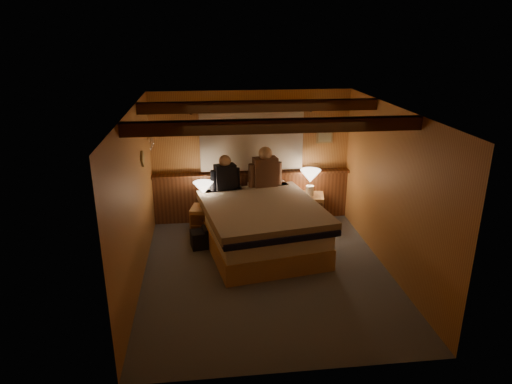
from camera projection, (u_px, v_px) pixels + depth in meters
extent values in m
plane|color=#4C525B|center=(267.00, 272.00, 6.75)|extent=(4.20, 4.20, 0.00)
plane|color=tan|center=(268.00, 110.00, 5.94)|extent=(4.20, 4.20, 0.00)
plane|color=#C89147|center=(251.00, 157.00, 8.31)|extent=(3.60, 0.00, 3.60)
plane|color=#C89147|center=(135.00, 202.00, 6.15)|extent=(0.00, 4.20, 4.20)
plane|color=#C89147|center=(391.00, 191.00, 6.54)|extent=(0.00, 4.20, 4.20)
plane|color=#C89147|center=(298.00, 271.00, 4.38)|extent=(3.60, 0.00, 3.60)
cube|color=brown|center=(252.00, 197.00, 8.51)|extent=(3.60, 0.12, 0.90)
cube|color=brown|center=(252.00, 173.00, 8.29)|extent=(3.60, 0.22, 0.04)
cylinder|color=#422310|center=(252.00, 111.00, 7.95)|extent=(2.10, 0.05, 0.05)
sphere|color=#422310|center=(191.00, 112.00, 7.84)|extent=(0.08, 0.08, 0.08)
sphere|color=#422310|center=(311.00, 110.00, 8.07)|extent=(0.08, 0.08, 0.08)
cube|color=silver|center=(252.00, 142.00, 8.15)|extent=(1.85, 0.08, 1.05)
cube|color=#422310|center=(275.00, 126.00, 5.41)|extent=(3.60, 0.15, 0.16)
cube|color=#422310|center=(260.00, 106.00, 6.82)|extent=(3.60, 0.15, 0.16)
cylinder|color=white|center=(149.00, 136.00, 7.47)|extent=(0.03, 0.55, 0.03)
torus|color=white|center=(151.00, 145.00, 7.37)|extent=(0.01, 0.21, 0.21)
torus|color=white|center=(152.00, 142.00, 7.59)|extent=(0.01, 0.21, 0.21)
cube|color=#A58B52|center=(325.00, 136.00, 8.32)|extent=(0.30, 0.03, 0.25)
cube|color=beige|center=(325.00, 137.00, 8.31)|extent=(0.24, 0.01, 0.19)
cube|color=tan|center=(260.00, 237.00, 7.51)|extent=(2.03, 2.48, 0.33)
cube|color=white|center=(260.00, 220.00, 7.41)|extent=(1.98, 2.43, 0.27)
cube|color=black|center=(265.00, 217.00, 7.10)|extent=(2.01, 2.05, 0.09)
cube|color=#B87E84|center=(262.00, 209.00, 7.21)|extent=(2.09, 2.27, 0.13)
cube|color=white|center=(223.00, 193.00, 8.00)|extent=(0.72, 0.49, 0.18)
cube|color=white|center=(268.00, 188.00, 8.23)|extent=(0.72, 0.49, 0.18)
cube|color=tan|center=(205.00, 221.00, 7.91)|extent=(0.54, 0.51, 0.51)
cube|color=brown|center=(203.00, 220.00, 7.69)|extent=(0.41, 0.11, 0.18)
cube|color=brown|center=(203.00, 231.00, 7.75)|extent=(0.41, 0.11, 0.18)
cylinder|color=white|center=(203.00, 220.00, 7.69)|extent=(0.04, 0.04, 0.03)
cylinder|color=white|center=(203.00, 231.00, 7.75)|extent=(0.04, 0.04, 0.03)
cube|color=tan|center=(309.00, 209.00, 8.37)|extent=(0.59, 0.55, 0.56)
cube|color=brown|center=(309.00, 208.00, 8.13)|extent=(0.45, 0.11, 0.20)
cube|color=brown|center=(309.00, 219.00, 8.20)|extent=(0.45, 0.11, 0.20)
cylinder|color=white|center=(309.00, 208.00, 8.13)|extent=(0.04, 0.04, 0.03)
cylinder|color=white|center=(309.00, 219.00, 8.20)|extent=(0.04, 0.04, 0.03)
cylinder|color=silver|center=(204.00, 202.00, 7.81)|extent=(0.13, 0.13, 0.17)
cylinder|color=white|center=(204.00, 196.00, 7.77)|extent=(0.02, 0.02, 0.09)
cone|color=beige|center=(203.00, 188.00, 7.73)|extent=(0.34, 0.34, 0.21)
cylinder|color=silver|center=(310.00, 191.00, 8.21)|extent=(0.14, 0.14, 0.18)
cylinder|color=white|center=(310.00, 184.00, 8.17)|extent=(0.02, 0.02, 0.10)
cone|color=beige|center=(310.00, 176.00, 8.12)|extent=(0.37, 0.37, 0.23)
cube|color=black|center=(225.00, 178.00, 7.86)|extent=(0.40, 0.29, 0.47)
cylinder|color=black|center=(214.00, 181.00, 7.80)|extent=(0.11, 0.11, 0.38)
cylinder|color=black|center=(237.00, 179.00, 7.94)|extent=(0.11, 0.11, 0.38)
sphere|color=tan|center=(225.00, 161.00, 7.76)|extent=(0.21, 0.21, 0.21)
cube|color=#4E2F1F|center=(265.00, 173.00, 8.02)|extent=(0.45, 0.30, 0.54)
cylinder|color=#4E2F1F|center=(252.00, 176.00, 7.97)|extent=(0.13, 0.13, 0.43)
cylinder|color=#4E2F1F|center=(278.00, 174.00, 8.10)|extent=(0.13, 0.13, 0.43)
sphere|color=tan|center=(265.00, 153.00, 7.90)|extent=(0.24, 0.24, 0.24)
cube|color=black|center=(206.00, 238.00, 7.51)|extent=(0.52, 0.37, 0.28)
cylinder|color=black|center=(205.00, 230.00, 7.46)|extent=(0.13, 0.29, 0.08)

